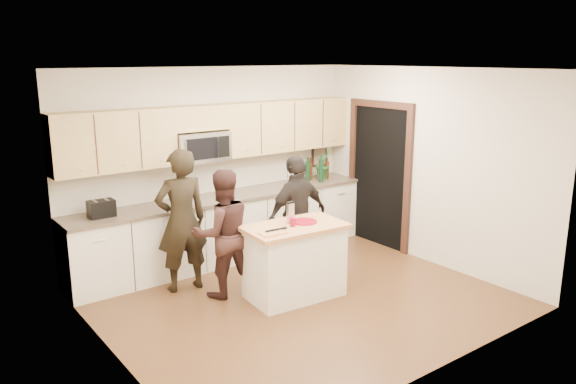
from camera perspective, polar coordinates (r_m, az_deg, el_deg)
floor at (r=6.87m, az=1.20°, el=-10.76°), size 4.50×4.50×0.00m
room_shell at (r=6.35m, az=1.28°, el=3.60°), size 4.52×4.02×2.71m
back_cabinetry at (r=8.01m, az=-6.27°, el=-3.62°), size 4.50×0.66×0.94m
upper_cabinetry at (r=7.86m, az=-6.87°, el=6.27°), size 4.50×0.33×0.75m
microwave at (r=7.69m, az=-8.90°, el=4.60°), size 0.76×0.41×0.40m
doorway at (r=8.60m, az=9.27°, el=2.19°), size 0.06×1.25×2.20m
framed_picture at (r=9.16m, az=3.18°, el=3.84°), size 0.30×0.03×0.38m
dish_towel at (r=7.34m, az=-11.97°, el=-2.78°), size 0.34×0.60×0.48m
island at (r=6.77m, az=0.65°, el=-6.99°), size 1.25×0.79×0.90m
red_plate at (r=6.73m, az=1.66°, el=-3.02°), size 0.31×0.31×0.02m
box_grater at (r=6.66m, az=0.24°, el=-2.00°), size 0.10×0.05×0.25m
drink_glass at (r=6.56m, az=0.47°, el=-3.09°), size 0.07×0.07×0.10m
cutting_board at (r=6.30m, az=-1.55°, el=-4.20°), size 0.30×0.20×0.02m
tongs at (r=6.37m, az=-1.20°, el=-3.84°), size 0.27×0.05×0.02m
knife at (r=6.34m, az=-1.36°, el=-3.98°), size 0.21×0.04×0.01m
toaster at (r=7.15m, az=-18.43°, el=-1.62°), size 0.31×0.20×0.21m
bottle_cluster at (r=8.78m, az=2.92°, el=2.35°), size 0.39×0.29×0.41m
orchid at (r=8.90m, az=3.61°, el=2.88°), size 0.31×0.27×0.48m
woman_left at (r=6.96m, az=-10.77°, el=-2.88°), size 0.69×0.50×1.78m
woman_center at (r=6.75m, az=-6.65°, el=-4.22°), size 0.86×0.72×1.56m
woman_right at (r=7.34m, az=0.93°, el=-2.44°), size 0.96×0.45×1.61m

